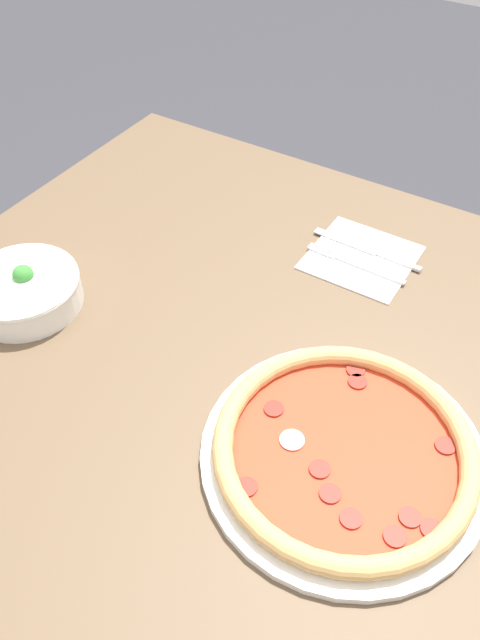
{
  "coord_description": "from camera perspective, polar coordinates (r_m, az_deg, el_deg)",
  "views": [
    {
      "loc": [
        -0.41,
        -0.37,
        1.43
      ],
      "look_at": [
        0.14,
        -0.03,
        0.78
      ],
      "focal_mm": 35.0,
      "sensor_mm": 36.0,
      "label": 1
    }
  ],
  "objects": [
    {
      "name": "fork",
      "position": [
        1.06,
        10.61,
        5.02
      ],
      "size": [
        0.02,
        0.18,
        0.0
      ],
      "rotation": [
        0.0,
        0.0,
        1.54
      ],
      "color": "silver",
      "rests_on": "napkin"
    },
    {
      "name": "bowl",
      "position": [
        1.01,
        -19.27,
        2.68
      ],
      "size": [
        0.18,
        0.18,
        0.07
      ],
      "color": "white",
      "rests_on": "dining_table"
    },
    {
      "name": "knife",
      "position": [
        1.09,
        11.9,
        6.18
      ],
      "size": [
        0.02,
        0.2,
        0.01
      ],
      "rotation": [
        0.0,
        0.0,
        1.54
      ],
      "color": "silver",
      "rests_on": "napkin"
    },
    {
      "name": "dining_table",
      "position": [
        0.95,
        -6.4,
        -9.58
      ],
      "size": [
        1.24,
        0.98,
        0.76
      ],
      "color": "brown",
      "rests_on": "ground_plane"
    },
    {
      "name": "pizza",
      "position": [
        0.79,
        9.49,
        -11.68
      ],
      "size": [
        0.36,
        0.36,
        0.04
      ],
      "color": "white",
      "rests_on": "dining_table"
    },
    {
      "name": "ground_plane",
      "position": [
        1.54,
        -4.27,
        -23.78
      ],
      "size": [
        8.0,
        8.0,
        0.0
      ],
      "primitive_type": "plane",
      "color": "#333338"
    },
    {
      "name": "napkin",
      "position": [
        1.08,
        11.03,
        5.62
      ],
      "size": [
        0.17,
        0.17,
        0.0
      ],
      "color": "white",
      "rests_on": "dining_table"
    }
  ]
}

